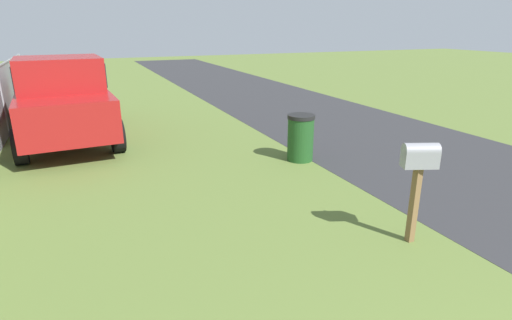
{
  "coord_description": "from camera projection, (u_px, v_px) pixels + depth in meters",
  "views": [
    {
      "loc": [
        0.78,
        2.51,
        2.78
      ],
      "look_at": [
        5.32,
        0.56,
        1.15
      ],
      "focal_mm": 28.73,
      "sensor_mm": 36.0,
      "label": 1
    }
  ],
  "objects": [
    {
      "name": "road_asphalt",
      "position": [
        475.0,
        174.0,
        8.03
      ],
      "size": [
        60.0,
        5.07,
        0.01
      ],
      "primitive_type": "cube",
      "color": "#2D2D30",
      "rests_on": "ground"
    },
    {
      "name": "mailbox",
      "position": [
        419.0,
        165.0,
        5.21
      ],
      "size": [
        0.35,
        0.48,
        1.38
      ],
      "rotation": [
        0.0,
        0.0,
        -0.37
      ],
      "color": "brown",
      "rests_on": "ground"
    },
    {
      "name": "pickup_truck",
      "position": [
        62.0,
        97.0,
        10.01
      ],
      "size": [
        5.38,
        2.47,
        2.09
      ],
      "rotation": [
        0.0,
        0.0,
        3.2
      ],
      "color": "maroon",
      "rests_on": "ground"
    },
    {
      "name": "trash_bin",
      "position": [
        300.0,
        138.0,
        8.73
      ],
      "size": [
        0.58,
        0.58,
        0.99
      ],
      "color": "#1E4C1E",
      "rests_on": "ground"
    }
  ]
}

